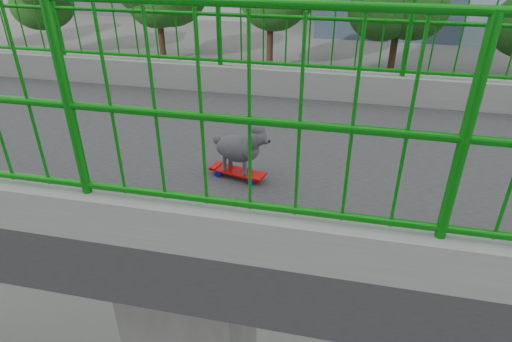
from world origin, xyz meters
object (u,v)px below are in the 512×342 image
object	(u,v)px
car_3	(323,121)
car_4	(95,81)
poodle	(240,147)
skateboard	(237,172)

from	to	relation	value
car_3	car_4	xyz separation A→B (m)	(-3.20, -13.45, -0.03)
poodle	car_3	bearing A→B (deg)	-165.55
poodle	car_4	size ratio (longest dim) A/B	0.10
skateboard	car_3	size ratio (longest dim) A/B	0.08
skateboard	car_4	size ratio (longest dim) A/B	0.10
poodle	car_4	world-z (taller)	poodle
skateboard	car_4	xyz separation A→B (m)	(-19.34, -13.70, -6.28)
car_4	car_3	bearing A→B (deg)	-103.39
car_3	car_4	world-z (taller)	car_3
skateboard	poodle	xyz separation A→B (m)	(0.01, 0.02, 0.22)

